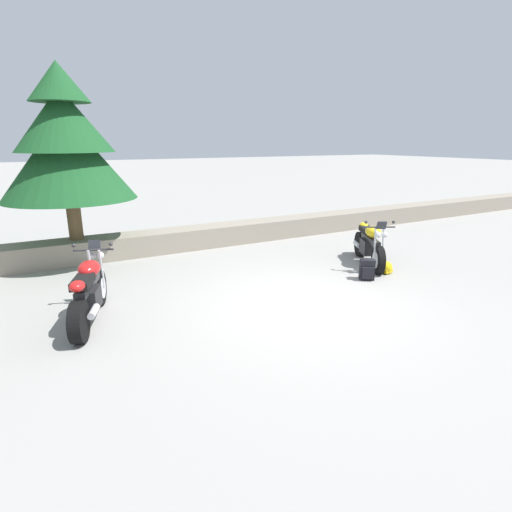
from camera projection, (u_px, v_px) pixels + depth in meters
ground_plane at (302, 305)px, 7.29m from camera, size 120.00×120.00×0.00m
stone_wall at (203, 237)px, 11.26m from camera, size 36.00×0.80×0.55m
motorcycle_red_near_left at (89, 292)px, 6.53m from camera, size 0.95×2.00×1.18m
motorcycle_yellow_centre at (370, 244)px, 9.54m from camera, size 1.15×1.90×1.18m
rider_backpack at (367, 269)px, 8.54m from camera, size 0.35×0.34×0.47m
rider_helmet at (386, 267)px, 8.98m from camera, size 0.28×0.28×0.28m
pine_tree_mid_left at (65, 143)px, 9.16m from camera, size 2.96×2.96×3.94m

